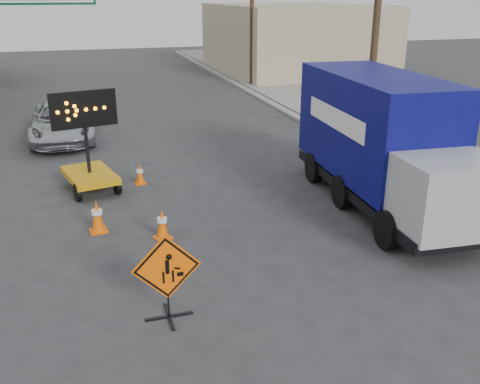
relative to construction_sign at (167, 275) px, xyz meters
name	(u,v)px	position (x,y,z in m)	size (l,w,h in m)	color
ground	(241,332)	(1.10, -0.78, -0.85)	(100.00, 100.00, 0.00)	#2D2D30
curb_right	(296,117)	(8.30, 14.22, -0.79)	(0.40, 60.00, 0.12)	gray
sidewalk_right	(341,113)	(10.60, 14.22, -0.77)	(4.00, 60.00, 0.15)	gray
building_right_far	(292,38)	(14.10, 29.22, 1.45)	(10.00, 14.00, 4.60)	tan
highway_gantry	(13,1)	(-3.34, 17.17, 4.22)	(6.18, 0.38, 6.90)	slate
utility_pole_near	(377,14)	(9.10, 9.22, 3.84)	(1.80, 0.26, 9.00)	#422F1C
utility_pole_far	(252,5)	(9.10, 23.22, 3.84)	(1.80, 0.26, 9.00)	#422F1C
construction_sign	(167,275)	(0.00, 0.00, 0.00)	(1.21, 0.86, 1.60)	black
arrow_board	(89,169)	(-1.06, 7.13, -0.20)	(1.80, 2.26, 2.90)	#CD8E0B
pickup_truck	(62,122)	(-1.83, 13.31, -0.14)	(2.34, 5.07, 1.41)	silver
box_truck	(381,149)	(6.32, 3.71, 0.70)	(2.66, 7.33, 3.42)	black
cone_a	(162,224)	(0.42, 3.28, -0.48)	(0.46, 0.46, 0.73)	#FF6105
cone_b	(97,216)	(-1.00, 4.10, -0.45)	(0.45, 0.45, 0.80)	#FF6105
cone_c	(140,174)	(0.38, 7.26, -0.53)	(0.36, 0.36, 0.63)	#FF6105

